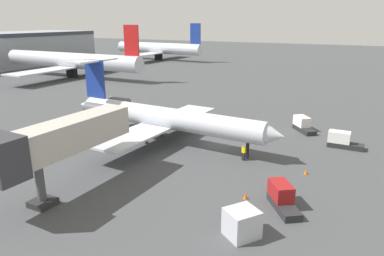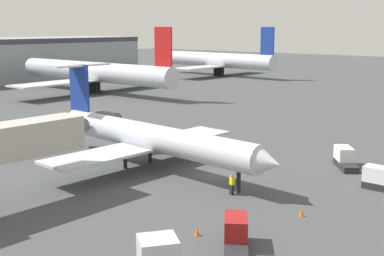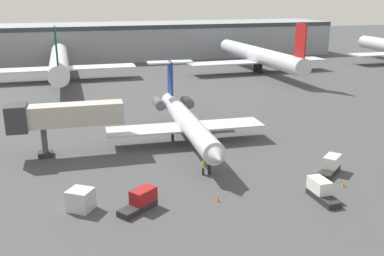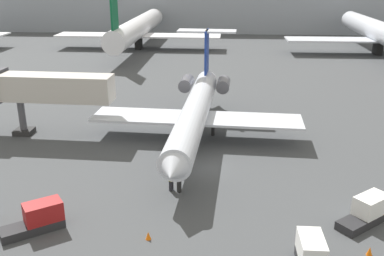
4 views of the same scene
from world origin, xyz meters
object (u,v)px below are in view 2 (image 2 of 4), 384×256
Objects in this scene: ground_crew_marshaller at (232,184)px; baggage_tug_lead at (383,180)px; regional_jet at (144,135)px; parked_airliner_east_mid at (219,60)px; traffic_cone_mid at (301,213)px; traffic_cone_far at (197,231)px; baggage_tug_trailing at (345,159)px; traffic_cone_near at (379,173)px; cargo_container_uld at (158,255)px; parked_airliner_centre at (94,72)px; baggage_tug_spare at (236,235)px.

ground_crew_marshaller is 12.73m from baggage_tug_lead.
parked_airliner_east_mid reaches higher than regional_jet.
traffic_cone_mid and traffic_cone_far have the same top height.
regional_jet is at bearing 129.96° from baggage_tug_trailing.
traffic_cone_near is at bearing -11.65° from traffic_cone_far.
cargo_container_uld is at bearing -145.00° from parked_airliner_east_mid.
ground_crew_marshaller is 0.05× the size of parked_airliner_east_mid.
cargo_container_uld is at bearing 168.73° from baggage_tug_lead.
cargo_container_uld is at bearing 170.47° from traffic_cone_mid.
cargo_container_uld is (-27.07, -0.86, 0.16)m from baggage_tug_trailing.
traffic_cone_mid is at bearing 176.99° from traffic_cone_near.
ground_crew_marshaller is 68.22m from parked_airliner_centre.
baggage_tug_spare is at bearing -143.31° from ground_crew_marshaller.
baggage_tug_lead is at bearing -68.93° from regional_jet.
baggage_tug_trailing is 7.26× the size of traffic_cone_mid.
parked_airliner_centre is (25.33, 67.78, 3.43)m from baggage_tug_lead.
traffic_cone_near is (3.78, 1.63, -0.56)m from baggage_tug_lead.
baggage_tug_spare is (-8.06, -6.00, -0.02)m from ground_crew_marshaller.
traffic_cone_far is at bearing 154.03° from traffic_cone_mid.
regional_jet is 52.77× the size of traffic_cone_far.
parked_airliner_centre is (33.09, 47.62, 1.07)m from regional_jet.
parked_airliner_east_mid reaches higher than traffic_cone_mid.
traffic_cone_near is at bearing -58.08° from regional_jet.
traffic_cone_near is at bearing -3.01° from traffic_cone_mid.
baggage_tug_spare is 77.55m from parked_airliner_centre.
traffic_cone_near is at bearing -3.61° from baggage_tug_spare.
cargo_container_uld is 0.07× the size of parked_airliner_centre.
ground_crew_marshaller is at bearing 20.24° from traffic_cone_far.
traffic_cone_near is at bearing 23.35° from baggage_tug_lead.
baggage_tug_spare is at bearing -88.54° from traffic_cone_far.
baggage_tug_lead is (9.05, -8.95, -0.02)m from ground_crew_marshaller.
traffic_cone_near is (12.82, -7.32, -0.58)m from ground_crew_marshaller.
baggage_tug_spare is (-9.34, -17.20, -2.36)m from regional_jet.
baggage_tug_lead is 1.00× the size of baggage_tug_trailing.
parked_airliner_centre is (34.37, 58.82, 3.41)m from ground_crew_marshaller.
regional_jet is 52.77× the size of traffic_cone_mid.
baggage_tug_trailing is 21.90m from baggage_tug_spare.
baggage_tug_lead is 7.27× the size of traffic_cone_mid.
parked_airliner_centre is at bearing 71.69° from baggage_tug_trailing.
regional_jet reaches higher than baggage_tug_spare.
ground_crew_marshaller is (-1.29, -11.20, -2.34)m from regional_jet.
parked_airliner_east_mid is at bearing 35.00° from cargo_container_uld.
baggage_tug_lead is 7.27× the size of traffic_cone_near.
parked_airliner_east_mid is (80.41, 61.17, 3.41)m from ground_crew_marshaller.
parked_airliner_centre is at bearing 56.79° from baggage_tug_spare.
traffic_cone_far is (-8.13, -3.00, -0.58)m from ground_crew_marshaller.
traffic_cone_mid is at bearing -25.97° from traffic_cone_far.
baggage_tug_lead is at bearing -135.50° from parked_airliner_east_mid.
ground_crew_marshaller is 3.07× the size of traffic_cone_near.
baggage_tug_spare is at bearing -173.77° from baggage_tug_trailing.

